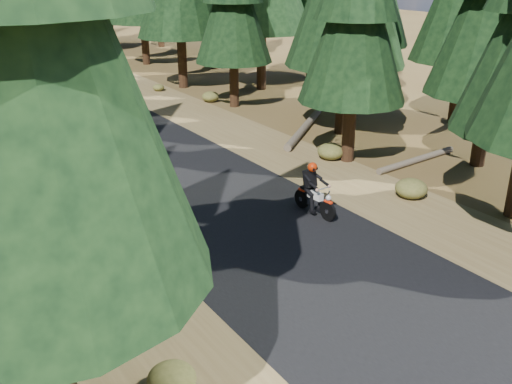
{
  "coord_description": "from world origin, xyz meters",
  "views": [
    {
      "loc": [
        -7.92,
        -10.49,
        6.97
      ],
      "look_at": [
        0.0,
        1.5,
        1.1
      ],
      "focal_mm": 40.0,
      "sensor_mm": 36.0,
      "label": 1
    }
  ],
  "objects_px": {
    "rider_lead": "(315,198)",
    "rider_follow": "(119,185)",
    "log_near": "(304,128)",
    "log_far": "(417,160)"
  },
  "relations": [
    {
      "from": "log_far",
      "to": "rider_follow",
      "type": "xyz_separation_m",
      "value": [
        -10.42,
        2.74,
        0.36
      ]
    },
    {
      "from": "log_near",
      "to": "rider_lead",
      "type": "height_order",
      "value": "rider_lead"
    },
    {
      "from": "rider_lead",
      "to": "rider_follow",
      "type": "relative_size",
      "value": 1.06
    },
    {
      "from": "log_near",
      "to": "rider_follow",
      "type": "bearing_deg",
      "value": 157.27
    },
    {
      "from": "rider_follow",
      "to": "rider_lead",
      "type": "bearing_deg",
      "value": 119.73
    },
    {
      "from": "log_far",
      "to": "rider_lead",
      "type": "height_order",
      "value": "rider_lead"
    },
    {
      "from": "rider_lead",
      "to": "rider_follow",
      "type": "height_order",
      "value": "rider_lead"
    },
    {
      "from": "rider_lead",
      "to": "rider_follow",
      "type": "distance_m",
      "value": 6.08
    },
    {
      "from": "log_far",
      "to": "rider_lead",
      "type": "xyz_separation_m",
      "value": [
        -6.05,
        -1.5,
        0.41
      ]
    },
    {
      "from": "log_far",
      "to": "rider_lead",
      "type": "bearing_deg",
      "value": -170.31
    }
  ]
}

